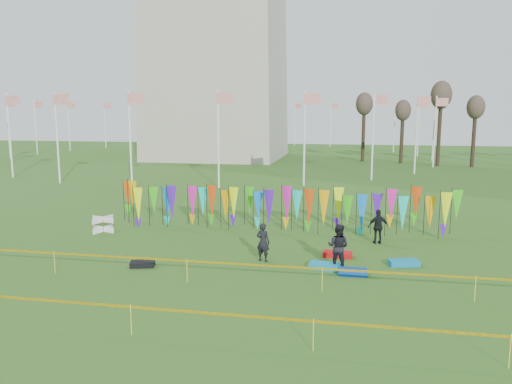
% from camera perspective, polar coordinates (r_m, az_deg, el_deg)
% --- Properties ---
extents(ground, '(160.00, 160.00, 0.00)m').
position_cam_1_polar(ground, '(19.90, -1.29, -9.04)').
color(ground, '#2F5718').
rests_on(ground, ground).
extents(flagpole_ring, '(57.40, 56.16, 8.00)m').
position_cam_1_polar(flagpole_ring, '(68.91, -4.22, 7.27)').
color(flagpole_ring, white).
rests_on(flagpole_ring, ground).
extents(banner_row, '(18.64, 0.64, 2.24)m').
position_cam_1_polar(banner_row, '(26.41, 2.62, -1.44)').
color(banner_row, black).
rests_on(banner_row, ground).
extents(caution_tape_near, '(26.00, 0.02, 0.90)m').
position_cam_1_polar(caution_tape_near, '(18.15, -3.13, -8.27)').
color(caution_tape_near, yellow).
rests_on(caution_tape_near, ground).
extents(caution_tape_far, '(26.00, 0.02, 0.90)m').
position_cam_1_polar(caution_tape_far, '(14.12, -7.67, -13.54)').
color(caution_tape_far, yellow).
rests_on(caution_tape_far, ground).
extents(box_kite, '(0.75, 0.75, 0.84)m').
position_cam_1_polar(box_kite, '(27.24, -17.07, -3.54)').
color(box_kite, red).
rests_on(box_kite, ground).
extents(person_left, '(0.71, 0.60, 1.65)m').
position_cam_1_polar(person_left, '(20.96, 0.81, -5.75)').
color(person_left, black).
rests_on(person_left, ground).
extents(person_mid, '(1.01, 0.78, 1.83)m').
position_cam_1_polar(person_mid, '(20.20, 9.37, -6.18)').
color(person_mid, black).
rests_on(person_mid, ground).
extents(person_right, '(1.05, 0.73, 1.65)m').
position_cam_1_polar(person_right, '(24.42, 13.80, -3.87)').
color(person_right, black).
rests_on(person_right, ground).
extents(kite_bag_turquoise, '(1.30, 0.85, 0.24)m').
position_cam_1_polar(kite_bag_turquoise, '(20.30, 7.87, -8.40)').
color(kite_bag_turquoise, '#0D8CCA').
rests_on(kite_bag_turquoise, ground).
extents(kite_bag_blue, '(1.12, 0.61, 0.23)m').
position_cam_1_polar(kite_bag_blue, '(19.79, 11.00, -8.96)').
color(kite_bag_blue, '#0B43B7').
rests_on(kite_bag_blue, ground).
extents(kite_bag_red, '(1.26, 0.63, 0.23)m').
position_cam_1_polar(kite_bag_red, '(22.03, 9.30, -7.05)').
color(kite_bag_red, red).
rests_on(kite_bag_red, ground).
extents(kite_bag_black, '(1.08, 0.80, 0.22)m').
position_cam_1_polar(kite_bag_black, '(20.95, -12.85, -8.02)').
color(kite_bag_black, black).
rests_on(kite_bag_black, ground).
extents(kite_bag_teal, '(1.30, 0.85, 0.23)m').
position_cam_1_polar(kite_bag_teal, '(21.44, 16.53, -7.76)').
color(kite_bag_teal, '#0D7EB8').
rests_on(kite_bag_teal, ground).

